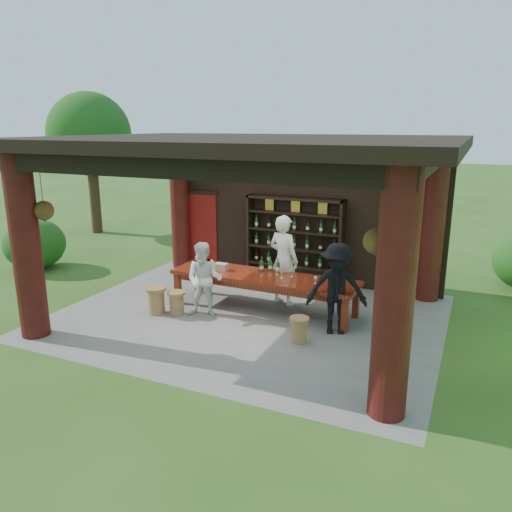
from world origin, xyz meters
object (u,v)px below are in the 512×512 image
at_px(stool_near_right, 299,329).
at_px(guest_woman, 204,280).
at_px(stool_near_left, 177,302).
at_px(guest_man, 337,289).
at_px(host, 284,260).
at_px(tasting_table, 263,281).
at_px(napkin_basket, 221,267).
at_px(wine_shelf, 294,241).
at_px(stool_far_left, 156,300).

bearing_deg(stool_near_right, guest_woman, 169.02).
xyz_separation_m(stool_near_left, stool_near_right, (2.69, -0.24, -0.01)).
bearing_deg(guest_man, host, 124.00).
bearing_deg(stool_near_right, tasting_table, 135.46).
xyz_separation_m(host, napkin_basket, (-1.19, -0.56, -0.14)).
distance_m(wine_shelf, tasting_table, 2.05).
relative_size(stool_near_left, stool_far_left, 0.87).
bearing_deg(stool_far_left, guest_woman, 16.98).
distance_m(host, napkin_basket, 1.32).
height_order(wine_shelf, host, wine_shelf).
bearing_deg(guest_man, stool_far_left, 169.21).
height_order(tasting_table, stool_far_left, tasting_table).
xyz_separation_m(wine_shelf, host, (0.29, -1.45, -0.09)).
bearing_deg(stool_near_left, napkin_basket, 60.28).
relative_size(wine_shelf, stool_far_left, 4.28).
xyz_separation_m(stool_near_left, host, (1.72, 1.49, 0.70)).
distance_m(stool_near_left, napkin_basket, 1.21).
relative_size(host, guest_woman, 1.27).
xyz_separation_m(stool_far_left, napkin_basket, (0.94, 1.05, 0.53)).
bearing_deg(guest_woman, napkin_basket, 76.41).
height_order(wine_shelf, stool_far_left, wine_shelf).
bearing_deg(guest_woman, stool_near_right, -26.56).
height_order(stool_near_left, stool_far_left, stool_far_left).
height_order(tasting_table, host, host).
distance_m(wine_shelf, host, 1.48).
relative_size(host, guest_man, 1.13).
xyz_separation_m(tasting_table, host, (0.22, 0.56, 0.32)).
relative_size(tasting_table, stool_far_left, 7.09).
xyz_separation_m(tasting_table, stool_near_right, (1.19, -1.17, -0.40)).
xyz_separation_m(guest_woman, guest_man, (2.61, 0.25, 0.09)).
bearing_deg(wine_shelf, napkin_basket, -113.94).
relative_size(stool_near_left, napkin_basket, 1.84).
distance_m(tasting_table, guest_man, 1.75).
bearing_deg(wine_shelf, tasting_table, -87.83).
relative_size(tasting_table, stool_near_left, 8.16).
distance_m(stool_near_left, guest_woman, 0.77).
height_order(stool_near_right, host, host).
bearing_deg(host, guest_woman, 64.45).
bearing_deg(guest_woman, guest_man, -10.19).
bearing_deg(tasting_table, guest_woman, -141.14).
relative_size(tasting_table, guest_man, 2.31).
xyz_separation_m(wine_shelf, stool_near_left, (-1.42, -2.94, -0.79)).
xyz_separation_m(tasting_table, napkin_basket, (-0.97, -0.00, 0.18)).
bearing_deg(tasting_table, napkin_basket, -179.97).
height_order(guest_man, napkin_basket, guest_man).
height_order(stool_far_left, guest_man, guest_man).
bearing_deg(guest_man, guest_woman, 166.00).
xyz_separation_m(stool_near_right, stool_far_left, (-3.10, 0.12, 0.05)).
distance_m(stool_near_left, stool_near_right, 2.71).
xyz_separation_m(tasting_table, stool_far_left, (-1.91, -1.05, -0.35)).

